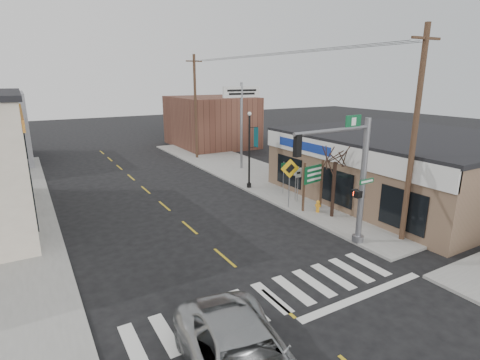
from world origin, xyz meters
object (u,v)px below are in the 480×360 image
bare_tree (336,152)px  utility_pole_far (195,106)px  dance_center_sign (241,105)px  guide_sign (313,179)px  fire_hydrant (318,206)px  lamp_post (250,144)px  utility_pole_near (414,136)px  traffic_signal_pole (353,170)px

bare_tree → utility_pole_far: bearing=90.0°
dance_center_sign → bare_tree: size_ratio=1.53×
guide_sign → fire_hydrant: (-0.06, -0.57, -1.47)m
lamp_post → fire_hydrant: bearing=-60.9°
bare_tree → utility_pole_near: size_ratio=0.48×
guide_sign → utility_pole_near: bearing=-90.0°
fire_hydrant → utility_pole_far: bearing=89.2°
bare_tree → dance_center_sign: bearing=83.2°
dance_center_sign → guide_sign: bearing=-98.0°
guide_sign → dance_center_sign: bearing=71.6°
guide_sign → utility_pole_near: (0.95, -5.48, 3.17)m
lamp_post → utility_pole_near: (1.72, -11.30, 1.94)m
lamp_post → utility_pole_far: bearing=107.9°
utility_pole_near → traffic_signal_pole: bearing=166.2°
traffic_signal_pole → fire_hydrant: traffic_signal_pole is taller
dance_center_sign → utility_pole_near: bearing=-92.0°
lamp_post → utility_pole_near: bearing=-58.6°
traffic_signal_pole → guide_sign: (1.84, 4.60, -1.74)m
traffic_signal_pole → bare_tree: bearing=53.8°
fire_hydrant → lamp_post: lamp_post is taller
dance_center_sign → lamp_post: bearing=-114.0°
traffic_signal_pole → bare_tree: (2.02, 3.13, 0.10)m
traffic_signal_pole → dance_center_sign: size_ratio=0.84×
traffic_signal_pole → utility_pole_near: utility_pole_near is taller
bare_tree → utility_pole_far: (0.00, 18.75, 1.26)m
fire_hydrant → bare_tree: 3.44m
traffic_signal_pole → guide_sign: traffic_signal_pole is taller
lamp_post → dance_center_sign: 6.34m
fire_hydrant → utility_pole_far: size_ratio=0.07×
fire_hydrant → dance_center_sign: (1.75, 11.77, 5.00)m
traffic_signal_pole → guide_sign: 5.25m
dance_center_sign → utility_pole_far: bearing=104.4°
lamp_post → dance_center_sign: bearing=88.1°
fire_hydrant → utility_pole_far: 18.42m
guide_sign → utility_pole_near: 6.40m
fire_hydrant → dance_center_sign: 12.90m
dance_center_sign → bare_tree: 12.87m
fire_hydrant → bare_tree: bare_tree is taller
traffic_signal_pole → fire_hydrant: bearing=62.9°
traffic_signal_pole → bare_tree: 3.73m
traffic_signal_pole → guide_sign: bearing=64.9°
fire_hydrant → utility_pole_far: utility_pole_far is taller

